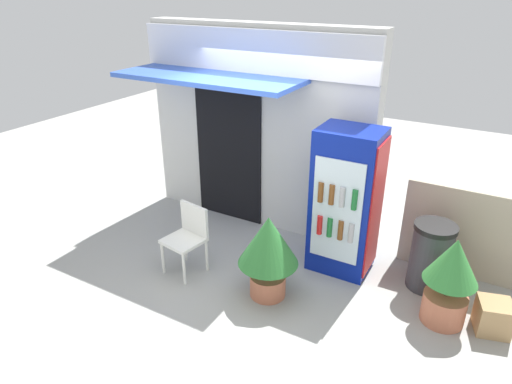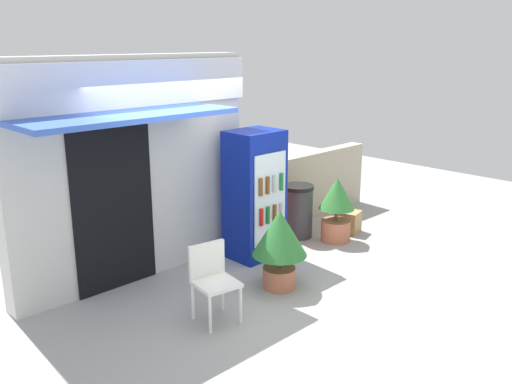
{
  "view_description": "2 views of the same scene",
  "coord_description": "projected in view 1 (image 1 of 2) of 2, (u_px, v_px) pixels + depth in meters",
  "views": [
    {
      "loc": [
        2.47,
        -3.9,
        3.3
      ],
      "look_at": [
        0.13,
        0.24,
        1.07
      ],
      "focal_mm": 31.55,
      "sensor_mm": 36.0,
      "label": 1
    },
    {
      "loc": [
        -4.12,
        -4.44,
        3.0
      ],
      "look_at": [
        0.58,
        0.34,
        1.13
      ],
      "focal_mm": 38.37,
      "sensor_mm": 36.0,
      "label": 2
    }
  ],
  "objects": [
    {
      "name": "drink_cooler",
      "position": [
        346.0,
        202.0,
        5.38
      ],
      "size": [
        0.75,
        0.65,
        1.81
      ],
      "color": "navy",
      "rests_on": "ground"
    },
    {
      "name": "ground",
      "position": [
        238.0,
        275.0,
        5.58
      ],
      "size": [
        16.0,
        16.0,
        0.0
      ],
      "primitive_type": "plane",
      "color": "#A3A39E"
    },
    {
      "name": "potted_plant_near_shop",
      "position": [
        268.0,
        247.0,
        4.96
      ],
      "size": [
        0.68,
        0.68,
        1.01
      ],
      "color": "#BC6B4C",
      "rests_on": "ground"
    },
    {
      "name": "trash_bin",
      "position": [
        430.0,
        256.0,
        5.2
      ],
      "size": [
        0.48,
        0.48,
        0.83
      ],
      "color": "#38383D",
      "rests_on": "ground"
    },
    {
      "name": "cardboard_box",
      "position": [
        493.0,
        317.0,
        4.62
      ],
      "size": [
        0.4,
        0.4,
        0.35
      ],
      "primitive_type": "cube",
      "rotation": [
        0.0,
        0.0,
        0.27
      ],
      "color": "tan",
      "rests_on": "ground"
    },
    {
      "name": "storefront_building",
      "position": [
        255.0,
        124.0,
        6.29
      ],
      "size": [
        3.37,
        1.22,
        2.83
      ],
      "color": "silver",
      "rests_on": "ground"
    },
    {
      "name": "plastic_chair",
      "position": [
        188.0,
        234.0,
        5.49
      ],
      "size": [
        0.5,
        0.5,
        0.86
      ],
      "color": "white",
      "rests_on": "ground"
    },
    {
      "name": "potted_plant_curbside",
      "position": [
        450.0,
        276.0,
        4.59
      ],
      "size": [
        0.54,
        0.54,
        1.0
      ],
      "color": "#BC6B4C",
      "rests_on": "ground"
    }
  ]
}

